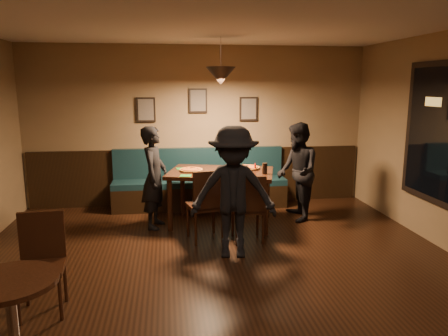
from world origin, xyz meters
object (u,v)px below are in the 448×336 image
object	(u,v)px
diner_left	(154,177)
tabasco_bottle	(255,167)
chair_near_right	(248,207)
diner_front	(233,192)
chair_near_left	(205,204)
cafe_chair_far	(41,266)
soda_glass	(265,168)
cafe_table	(13,326)
booth_bench	(200,179)
diner_right	(297,172)
dining_table	(221,198)

from	to	relation	value
diner_left	tabasco_bottle	bearing A→B (deg)	-77.77
chair_near_right	diner_front	size ratio (longest dim) A/B	0.58
chair_near_left	cafe_chair_far	world-z (taller)	chair_near_left
soda_glass	cafe_table	size ratio (longest dim) A/B	0.22
chair_near_left	soda_glass	distance (m)	1.07
booth_bench	chair_near_left	size ratio (longest dim) A/B	2.97
diner_front	chair_near_left	bearing A→B (deg)	122.72
tabasco_bottle	cafe_table	distance (m)	4.07
booth_bench	diner_right	xyz separation A→B (m)	(1.46, -0.90, 0.28)
diner_left	diner_right	xyz separation A→B (m)	(2.22, 0.06, 0.01)
chair_near_right	tabasco_bottle	world-z (taller)	tabasco_bottle
chair_near_left	soda_glass	size ratio (longest dim) A/B	6.24
chair_near_right	soda_glass	bearing A→B (deg)	54.49
dining_table	diner_front	world-z (taller)	diner_front
booth_bench	chair_near_left	bearing A→B (deg)	-92.15
dining_table	chair_near_left	size ratio (longest dim) A/B	1.54
cafe_chair_far	diner_front	bearing A→B (deg)	-156.51
dining_table	soda_glass	distance (m)	0.84
chair_near_right	diner_right	distance (m)	1.29
tabasco_bottle	cafe_chair_far	bearing A→B (deg)	-136.93
chair_near_left	diner_right	distance (m)	1.70
diner_left	cafe_chair_far	xyz separation A→B (m)	(-0.99, -2.37, -0.29)
dining_table	soda_glass	world-z (taller)	soda_glass
diner_front	soda_glass	xyz separation A→B (m)	(0.62, 0.97, 0.09)
diner_front	tabasco_bottle	size ratio (longest dim) A/B	13.74
dining_table	chair_near_left	bearing A→B (deg)	-100.64
diner_front	soda_glass	size ratio (longest dim) A/B	10.14
booth_bench	cafe_chair_far	bearing A→B (deg)	-117.65
diner_right	cafe_table	world-z (taller)	diner_right
chair_near_right	soda_glass	size ratio (longest dim) A/B	5.83
diner_front	cafe_chair_far	bearing A→B (deg)	-143.65
soda_glass	tabasco_bottle	xyz separation A→B (m)	(-0.09, 0.26, -0.02)
booth_bench	cafe_chair_far	size ratio (longest dim) A/B	3.19
dining_table	diner_right	bearing A→B (deg)	17.84
cafe_chair_far	soda_glass	bearing A→B (deg)	-147.12
soda_glass	cafe_table	bearing A→B (deg)	-131.31
diner_right	diner_front	size ratio (longest dim) A/B	0.95
booth_bench	diner_left	bearing A→B (deg)	-128.10
dining_table	cafe_chair_far	bearing A→B (deg)	-115.01
chair_near_right	cafe_table	world-z (taller)	chair_near_right
chair_near_right	cafe_chair_far	distance (m)	2.78
tabasco_bottle	diner_left	bearing A→B (deg)	179.36
chair_near_right	chair_near_left	bearing A→B (deg)	168.49
soda_glass	diner_front	bearing A→B (deg)	-122.48
booth_bench	diner_left	size ratio (longest dim) A/B	1.96
booth_bench	tabasco_bottle	world-z (taller)	booth_bench
chair_near_left	diner_right	size ratio (longest dim) A/B	0.65
cafe_table	diner_right	bearing A→B (deg)	45.80
tabasco_bottle	cafe_chair_far	world-z (taller)	tabasco_bottle
booth_bench	cafe_table	distance (m)	4.51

